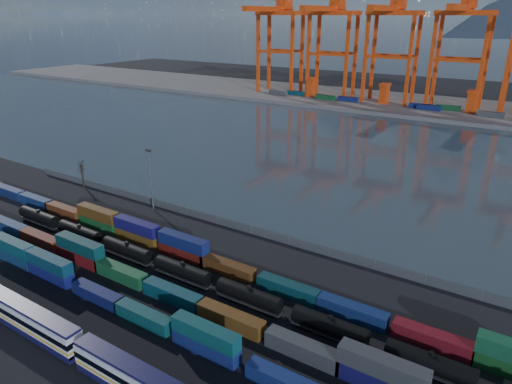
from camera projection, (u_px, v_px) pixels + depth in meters
The scene contains 13 objects.
ground at pixel (170, 290), 86.01m from camera, with size 700.00×700.00×0.00m, color black.
harbor_water at pixel (366, 155), 168.21m from camera, with size 700.00×700.00×0.00m, color #313F47.
far_quay at pixel (434, 107), 250.04m from camera, with size 700.00×70.00×2.00m, color #514F4C.
container_row_south at pixel (89, 288), 83.01m from camera, with size 139.40×2.39×5.09m.
container_row_mid at pixel (176, 294), 81.65m from camera, with size 141.39×2.53×5.40m.
container_row_north at pixel (186, 251), 96.01m from camera, with size 140.81×2.49×5.31m.
tanker_string at pixel (214, 283), 84.55m from camera, with size 121.62×2.82×4.03m.
waterfront_fence at pixel (251, 230), 107.57m from camera, with size 160.12×0.12×2.20m.
bare_tree at pixel (82, 174), 135.65m from camera, with size 2.22×2.14×8.47m.
yard_light_mast at pixel (151, 176), 118.13m from camera, with size 1.60×0.40×16.60m.
gantry_cranes at pixel (427, 25), 232.95m from camera, with size 202.34×52.49×71.08m.
quay_containers at pixel (406, 105), 243.37m from camera, with size 172.58×10.99×2.60m.
straddle_carriers at pixel (426, 97), 240.99m from camera, with size 140.00×7.00×11.10m.
Camera 1 is at (53.44, -52.87, 48.51)m, focal length 32.00 mm.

